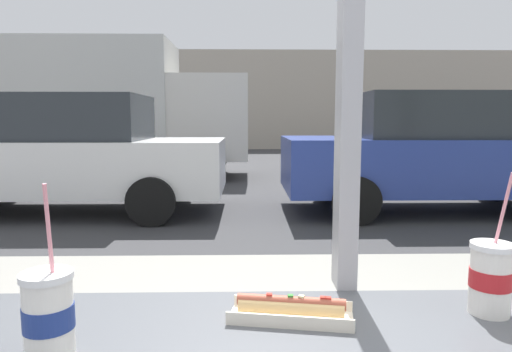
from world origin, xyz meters
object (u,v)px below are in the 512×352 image
Objects in this scene: soda_cup_left at (491,277)px; box_truck at (108,106)px; hotdog_tray_far at (291,309)px; parked_car_white at (63,154)px; soda_cup_right at (49,316)px; parked_car_blue at (437,152)px.

soda_cup_left is 0.05× the size of box_truck.
soda_cup_left is 0.44m from hotdog_tray_far.
soda_cup_left is at bearing -69.17° from box_truck.
hotdog_tray_far is 6.38m from parked_car_white.
soda_cup_right is at bearing -74.03° from box_truck.
parked_car_white is (-2.77, 5.75, -0.10)m from hotdog_tray_far.
box_truck reaches higher than parked_car_blue.
hotdog_tray_far is at bearing -177.42° from soda_cup_left.
soda_cup_left is 0.99× the size of soda_cup_right.
parked_car_blue is 7.39m from box_truck.
parked_car_blue is at bearing 64.56° from hotdog_tray_far.
parked_car_blue is (3.17, 5.91, -0.15)m from soda_cup_right.
soda_cup_right is at bearing -68.50° from parked_car_white.
hotdog_tray_far is 0.04× the size of box_truck.
parked_car_white is at bearing 119.25° from soda_cup_left.
parked_car_blue is 0.73× the size of box_truck.
box_truck reaches higher than hotdog_tray_far.
soda_cup_right is at bearing -118.24° from parked_car_blue.
box_truck is (-3.32, 9.91, 0.70)m from hotdog_tray_far.
hotdog_tray_far is (0.44, 0.16, -0.06)m from soda_cup_right.
hotdog_tray_far is (-0.44, -0.02, -0.06)m from soda_cup_left.
box_truck is at bearing 97.58° from parked_car_white.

